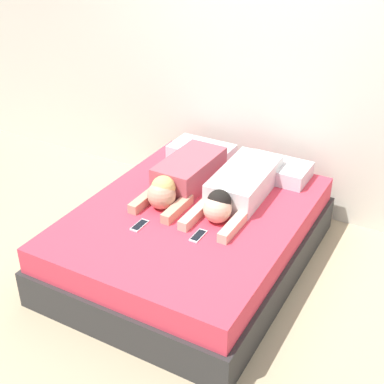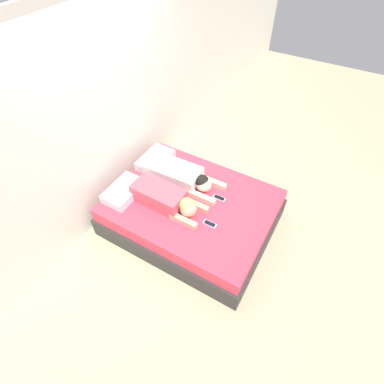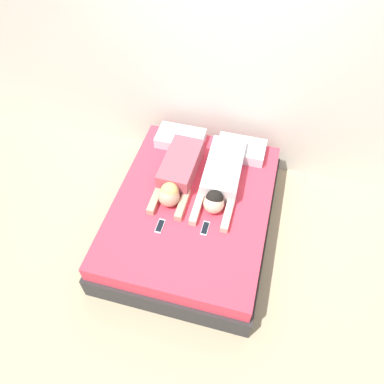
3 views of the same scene
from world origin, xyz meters
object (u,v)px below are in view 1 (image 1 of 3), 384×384
Objects in this scene: bed at (192,237)px; person_left at (182,177)px; pillow_head_right at (276,170)px; cell_phone_left at (140,225)px; cell_phone_right at (198,236)px; pillow_head_left at (202,152)px; person_right at (238,188)px.

person_left is at bearing 133.14° from bed.
person_left is at bearing -134.67° from pillow_head_right.
cell_phone_right is (0.41, 0.09, 0.00)m from cell_phone_left.
person_left reaches higher than bed.
cell_phone_left is at bearing -90.42° from person_left.
person_left reaches higher than cell_phone_left.
person_left is at bearing 89.58° from cell_phone_left.
pillow_head_left is 3.35× the size of cell_phone_left.
cell_phone_left is at bearing -115.93° from pillow_head_right.
person_right is at bearing 53.40° from bed.
pillow_head_right is 3.35× the size of cell_phone_left.
pillow_head_right reaches higher than cell_phone_right.
cell_phone_right is (0.20, -0.27, 0.24)m from bed.
cell_phone_left is (-0.55, -1.14, -0.06)m from pillow_head_right.
person_left is (-0.55, -0.56, 0.05)m from pillow_head_right.
person_right reaches higher than pillow_head_right.
cell_phone_right is (-0.14, -1.06, -0.06)m from pillow_head_right.
pillow_head_left is 1.19m from cell_phone_right.
pillow_head_left is (-0.34, 0.78, 0.30)m from bed.
pillow_head_left is 0.74m from person_right.
bed is 0.48m from cell_phone_left.
person_left reaches higher than pillow_head_left.
bed is at bearing -66.43° from pillow_head_left.
pillow_head_left is at bearing 180.00° from pillow_head_right.
pillow_head_right reaches higher than bed.
bed is 0.42m from cell_phone_right.
bed is 3.84× the size of pillow_head_left.
pillow_head_left reaches higher than cell_phone_left.
pillow_head_right is 0.49× the size of person_right.
pillow_head_left is 0.68m from pillow_head_right.
bed is 1.88× the size of person_right.
person_right is 6.86× the size of cell_phone_right.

